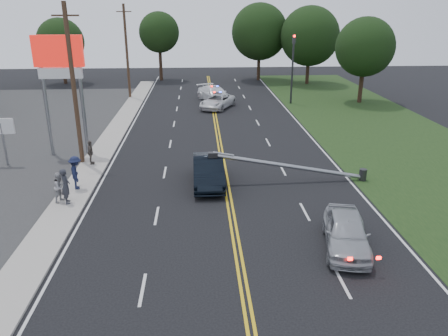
{
  "coord_description": "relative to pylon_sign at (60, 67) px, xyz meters",
  "views": [
    {
      "loc": [
        -1.53,
        -15.5,
        9.67
      ],
      "look_at": [
        -0.25,
        6.0,
        1.7
      ],
      "focal_mm": 35.0,
      "sensor_mm": 36.0,
      "label": 1
    }
  ],
  "objects": [
    {
      "name": "tree_7",
      "position": [
        17.46,
        31.94,
        0.49
      ],
      "size": [
        7.57,
        7.57,
        10.28
      ],
      "color": "black",
      "rests_on": "ground"
    },
    {
      "name": "crashed_sedan",
      "position": [
        9.47,
        -6.03,
        -5.19
      ],
      "size": [
        1.77,
        4.93,
        1.62
      ],
      "primitive_type": "imported",
      "rotation": [
        0.0,
        0.0,
        0.01
      ],
      "color": "black",
      "rests_on": "ground"
    },
    {
      "name": "utility_pole_far",
      "position": [
        1.3,
        20.0,
        -0.91
      ],
      "size": [
        1.6,
        0.28,
        10.0
      ],
      "color": "#382619",
      "rests_on": "ground"
    },
    {
      "name": "utility_pole_mid",
      "position": [
        1.3,
        -2.0,
        -0.91
      ],
      "size": [
        1.6,
        0.28,
        10.0
      ],
      "color": "#382619",
      "rests_on": "ground"
    },
    {
      "name": "bystander_c",
      "position": [
        2.13,
        -6.53,
        -4.94
      ],
      "size": [
        1.0,
        1.36,
        1.88
      ],
      "primitive_type": "imported",
      "rotation": [
        0.0,
        0.0,
        1.84
      ],
      "color": "#171D3B",
      "rests_on": "sidewalk"
    },
    {
      "name": "emergency_a",
      "position": [
        10.9,
        14.15,
        -5.31
      ],
      "size": [
        4.23,
        5.48,
        1.38
      ],
      "primitive_type": "imported",
      "rotation": [
        0.0,
        0.0,
        -0.45
      ],
      "color": "silver",
      "rests_on": "ground"
    },
    {
      "name": "pylon_sign",
      "position": [
        0.0,
        0.0,
        0.0
      ],
      "size": [
        3.2,
        0.35,
        8.0
      ],
      "color": "gray",
      "rests_on": "ground"
    },
    {
      "name": "waiting_sedan",
      "position": [
        15.1,
        -13.53,
        -5.24
      ],
      "size": [
        2.66,
        4.69,
        1.51
      ],
      "primitive_type": "imported",
      "rotation": [
        0.0,
        0.0,
        -0.21
      ],
      "color": "#ABAEB3",
      "rests_on": "ground"
    },
    {
      "name": "bystander_d",
      "position": [
        2.0,
        -2.47,
        -5.09
      ],
      "size": [
        0.56,
        0.98,
        1.57
      ],
      "primitive_type": "imported",
      "rotation": [
        0.0,
        0.0,
        1.77
      ],
      "color": "#534A42",
      "rests_on": "sidewalk"
    },
    {
      "name": "tree_6",
      "position": [
        3.87,
        32.56,
        0.43
      ],
      "size": [
        5.42,
        5.42,
        9.16
      ],
      "color": "black",
      "rests_on": "ground"
    },
    {
      "name": "centerline_yellow",
      "position": [
        10.5,
        -4.0,
        -5.99
      ],
      "size": [
        0.36,
        80.0,
        0.0
      ],
      "primitive_type": "cube",
      "color": "gold",
      "rests_on": "ground"
    },
    {
      "name": "fallen_streetlight",
      "position": [
        14.69,
        -6.0,
        -5.08
      ],
      "size": [
        9.36,
        0.44,
        1.91
      ],
      "color": "#2D2D30",
      "rests_on": "ground"
    },
    {
      "name": "traffic_signal",
      "position": [
        18.8,
        16.0,
        -1.79
      ],
      "size": [
        0.28,
        0.41,
        7.05
      ],
      "color": "#2D2D30",
      "rests_on": "ground"
    },
    {
      "name": "ground",
      "position": [
        10.5,
        -14.0,
        -6.0
      ],
      "size": [
        120.0,
        120.0,
        0.0
      ],
      "primitive_type": "plane",
      "color": "black",
      "rests_on": "ground"
    },
    {
      "name": "tree_5",
      "position": [
        -8.75,
        30.47,
        -0.57
      ],
      "size": [
        6.0,
        6.0,
        8.44
      ],
      "color": "black",
      "rests_on": "ground"
    },
    {
      "name": "bystander_b",
      "position": [
        1.73,
        -8.2,
        -5.08
      ],
      "size": [
        0.88,
        0.96,
        1.6
      ],
      "primitive_type": "imported",
      "rotation": [
        0.0,
        0.0,
        1.14
      ],
      "color": "#A3A2A7",
      "rests_on": "sidewalk"
    },
    {
      "name": "grass_verge",
      "position": [
        24.0,
        -4.0,
        -5.99
      ],
      "size": [
        12.0,
        80.0,
        0.01
      ],
      "primitive_type": "cube",
      "color": "black",
      "rests_on": "ground"
    },
    {
      "name": "bystander_a",
      "position": [
        2.09,
        -8.44,
        -4.94
      ],
      "size": [
        0.62,
        0.78,
        1.87
      ],
      "primitive_type": "imported",
      "rotation": [
        0.0,
        0.0,
        1.86
      ],
      "color": "#2A2B32",
      "rests_on": "sidewalk"
    },
    {
      "name": "sidewalk",
      "position": [
        2.1,
        -4.0,
        -5.94
      ],
      "size": [
        1.8,
        70.0,
        0.12
      ],
      "primitive_type": "cube",
      "color": "#A6A096",
      "rests_on": "ground"
    },
    {
      "name": "small_sign",
      "position": [
        -3.5,
        -2.0,
        -3.66
      ],
      "size": [
        1.6,
        0.14,
        3.1
      ],
      "color": "gray",
      "rests_on": "ground"
    },
    {
      "name": "emergency_b",
      "position": [
        10.75,
        17.57,
        -5.2
      ],
      "size": [
        4.24,
        5.96,
        1.6
      ],
      "primitive_type": "imported",
      "rotation": [
        0.0,
        0.0,
        0.41
      ],
      "color": "white",
      "rests_on": "ground"
    },
    {
      "name": "tree_8",
      "position": [
        23.53,
        28.45,
        0.11
      ],
      "size": [
        7.59,
        7.59,
        9.91
      ],
      "color": "black",
      "rests_on": "ground"
    },
    {
      "name": "tree_9",
      "position": [
        26.29,
        16.09,
        -0.23
      ],
      "size": [
        6.05,
        6.05,
        8.81
      ],
      "color": "black",
      "rests_on": "ground"
    }
  ]
}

